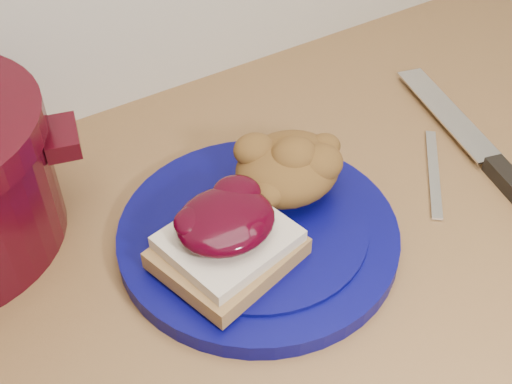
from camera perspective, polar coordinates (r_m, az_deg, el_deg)
plate at (r=0.68m, az=0.20°, el=-3.75°), size 0.34×0.34×0.02m
sandwich at (r=0.62m, az=-2.60°, el=-4.09°), size 0.15×0.14×0.06m
stuffing_mound at (r=0.69m, az=2.86°, el=2.11°), size 0.14×0.12×0.06m
chef_knife at (r=0.81m, az=20.85°, el=1.79°), size 0.11×0.33×0.02m
butter_knife at (r=0.79m, az=15.51°, el=1.71°), size 0.11×0.13×0.00m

